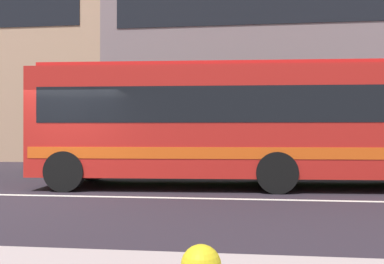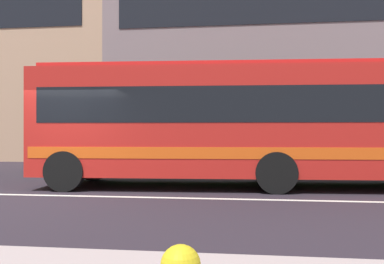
# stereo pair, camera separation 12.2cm
# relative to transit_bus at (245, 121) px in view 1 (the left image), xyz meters

# --- Properties ---
(ground_plane) EXTENTS (160.00, 160.00, 0.00)m
(ground_plane) POSITION_rel_transit_bus_xyz_m (-4.33, -2.04, -1.77)
(ground_plane) COLOR #29222B
(lane_centre_line) EXTENTS (60.00, 0.16, 0.01)m
(lane_centre_line) POSITION_rel_transit_bus_xyz_m (-4.33, -2.04, -1.77)
(lane_centre_line) COLOR silver
(lane_centre_line) RESTS_ON ground_plane
(hedge_row_far) EXTENTS (13.57, 1.10, 1.14)m
(hedge_row_far) POSITION_rel_transit_bus_xyz_m (-0.87, 3.30, -1.20)
(hedge_row_far) COLOR #19541B
(hedge_row_far) RESTS_ON ground_plane
(apartment_block_right) EXTENTS (21.10, 9.56, 13.44)m
(apartment_block_right) POSITION_rel_transit_bus_xyz_m (3.74, 12.79, 4.95)
(apartment_block_right) COLOR gray
(apartment_block_right) RESTS_ON ground_plane
(transit_bus) EXTENTS (11.10, 3.10, 3.21)m
(transit_bus) POSITION_rel_transit_bus_xyz_m (0.00, 0.00, 0.00)
(transit_bus) COLOR red
(transit_bus) RESTS_ON ground_plane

